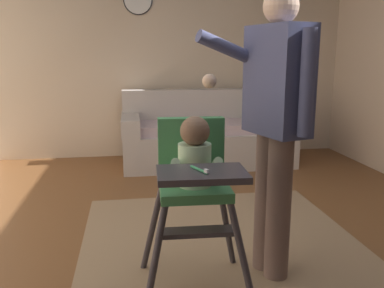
{
  "coord_description": "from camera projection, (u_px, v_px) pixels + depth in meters",
  "views": [
    {
      "loc": [
        -0.57,
        -2.43,
        1.28
      ],
      "look_at": [
        -0.25,
        -0.35,
        0.82
      ],
      "focal_mm": 38.32,
      "sensor_mm": 36.0,
      "label": 1
    }
  ],
  "objects": [
    {
      "name": "wall_clock",
      "position": [
        138.0,
        0.0,
        4.91
      ],
      "size": [
        0.35,
        0.04,
        0.35
      ],
      "color": "white"
    },
    {
      "name": "ground",
      "position": [
        220.0,
        259.0,
        2.72
      ],
      "size": [
        5.94,
        7.16,
        0.1
      ],
      "primitive_type": "cube",
      "color": "brown"
    },
    {
      "name": "area_rug",
      "position": [
        229.0,
        257.0,
        2.63
      ],
      "size": [
        1.91,
        2.38,
        0.01
      ],
      "primitive_type": "cube",
      "color": "#947757",
      "rests_on": "ground"
    },
    {
      "name": "adult_standing",
      "position": [
        275.0,
        121.0,
        2.27
      ],
      "size": [
        0.6,
        0.49,
        1.62
      ],
      "rotation": [
        0.0,
        0.0,
        -2.87
      ],
      "color": "#6D564F",
      "rests_on": "ground"
    },
    {
      "name": "wall_far",
      "position": [
        173.0,
        45.0,
        5.12
      ],
      "size": [
        5.14,
        0.06,
        2.79
      ],
      "primitive_type": "cube",
      "color": "beige",
      "rests_on": "ground"
    },
    {
      "name": "couch",
      "position": [
        207.0,
        135.0,
        4.9
      ],
      "size": [
        1.99,
        0.86,
        0.86
      ],
      "rotation": [
        0.0,
        0.0,
        -1.57
      ],
      "color": "#BDB3AC",
      "rests_on": "ground"
    },
    {
      "name": "high_chair",
      "position": [
        194.0,
        172.0,
        2.12
      ],
      "size": [
        0.63,
        0.74,
        0.98
      ],
      "rotation": [
        0.0,
        0.0,
        -1.61
      ],
      "color": "#373239",
      "rests_on": "ground"
    }
  ]
}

